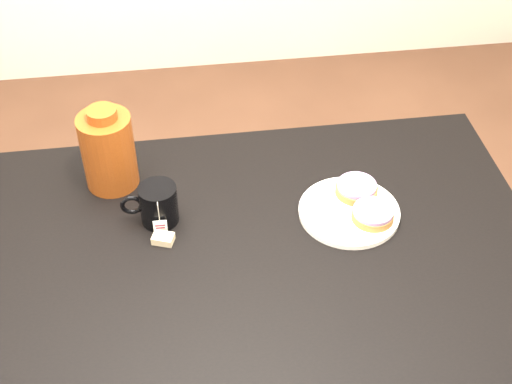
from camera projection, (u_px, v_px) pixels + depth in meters
table at (222, 291)px, 1.55m from camera, size 1.40×0.90×0.75m
plate at (349, 211)px, 1.60m from camera, size 0.23×0.23×0.02m
bagel_back at (356, 189)px, 1.63m from camera, size 0.12×0.12×0.03m
bagel_front at (373, 214)px, 1.57m from camera, size 0.10×0.10×0.03m
mug at (158, 204)px, 1.56m from camera, size 0.13×0.09×0.09m
teabag_pouch at (163, 239)px, 1.54m from camera, size 0.05×0.05×0.02m
bagel_package at (108, 150)px, 1.63m from camera, size 0.13×0.13×0.21m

